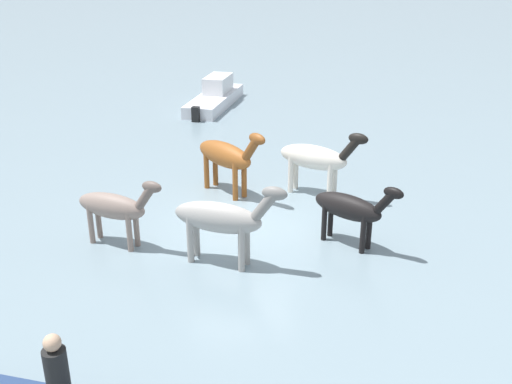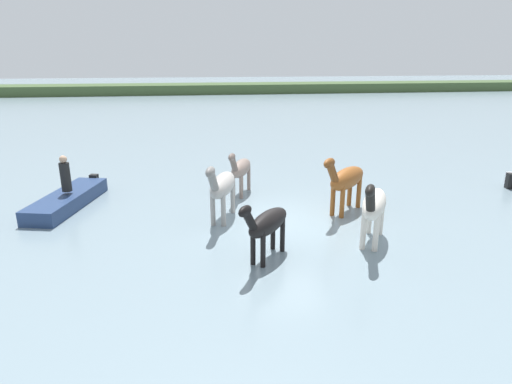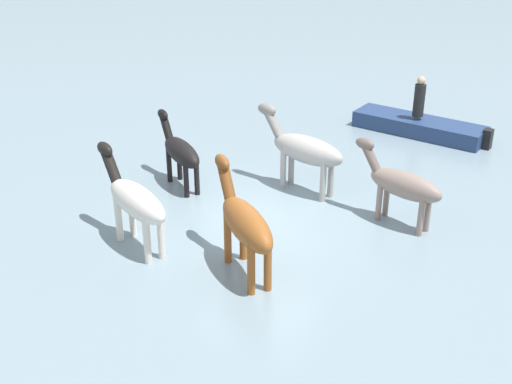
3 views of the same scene
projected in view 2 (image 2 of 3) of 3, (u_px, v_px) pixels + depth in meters
ground_plane at (283, 221)px, 13.28m from camera, size 183.75×183.75×0.00m
distant_shoreline at (209, 93)px, 58.16m from camera, size 165.38×6.00×2.40m
horse_dark_mare at (346, 179)px, 13.70m from camera, size 2.11×2.08×2.00m
horse_pinto_flank at (222, 186)px, 13.06m from camera, size 1.20×2.50×1.96m
horse_mid_herd at (374, 205)px, 11.42m from camera, size 1.60×2.36×1.95m
horse_dun_straggler at (241, 169)px, 15.55m from camera, size 1.18×2.19×1.73m
horse_rear_stallion at (267, 224)px, 10.55m from camera, size 1.62×1.91×1.69m
boat_motor_center at (68, 202)px, 14.52m from camera, size 1.96×4.12×0.72m
person_helmsman_aft at (65, 175)px, 14.15m from camera, size 0.32×0.32×1.19m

